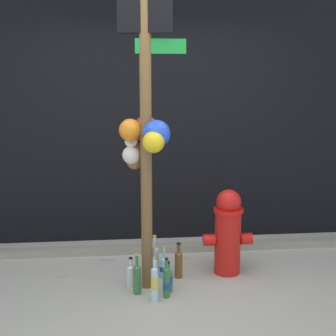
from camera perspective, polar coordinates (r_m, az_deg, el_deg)
The scene contains 17 objects.
ground_plane at distance 3.98m, azimuth -0.53°, elevation -17.09°, with size 14.00×14.00×0.00m, color #ADA899.
building_wall at distance 5.32m, azimuth -2.33°, elevation 9.56°, with size 10.00×0.20×3.44m.
curb_strip at distance 5.15m, azimuth -1.83°, elevation -9.70°, with size 8.00×0.12×0.08m, color gray.
memorial_post at distance 4.00m, azimuth -2.79°, elevation 5.49°, with size 0.57×0.47×2.57m.
fire_hydrant at distance 4.56m, azimuth 7.25°, elevation -7.61°, with size 0.47×0.28×0.82m.
bottle_0 at distance 4.53m, azimuth -0.52°, elevation -11.79°, with size 0.08×0.08×0.31m.
bottle_1 at distance 4.43m, azimuth -1.71°, elevation -12.05°, with size 0.07×0.07×0.34m.
bottle_2 at distance 4.37m, azimuth -4.52°, elevation -12.70°, with size 0.07×0.07×0.28m.
bottle_3 at distance 4.15m, azimuth -0.19°, elevation -13.59°, with size 0.06×0.06×0.36m.
bottle_4 at distance 4.27m, azimuth 0.00°, elevation -13.30°, with size 0.08×0.08×0.28m.
bottle_5 at distance 4.52m, azimuth 1.29°, elevation -11.41°, with size 0.07×0.07×0.34m.
bottle_6 at distance 4.22m, azimuth -3.75°, elevation -13.12°, with size 0.07×0.07×0.37m.
bottle_7 at distance 4.62m, azimuth -1.61°, elevation -10.94°, with size 0.08×0.08×0.38m.
bottle_8 at distance 4.07m, azimuth -1.64°, elevation -13.73°, with size 0.06×0.06×0.40m.
litter_0 at distance 5.02m, azimuth 2.18°, elevation -10.74°, with size 0.09×0.04×0.01m, color tan.
litter_2 at distance 4.69m, azimuth -12.59°, elevation -12.69°, with size 0.10×0.07×0.01m, color tan.
litter_3 at distance 4.99m, azimuth -7.28°, elevation -10.93°, with size 0.15×0.05×0.01m, color #8C99B2.
Camera 1 is at (-0.30, -3.48, 1.92)m, focal length 50.48 mm.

